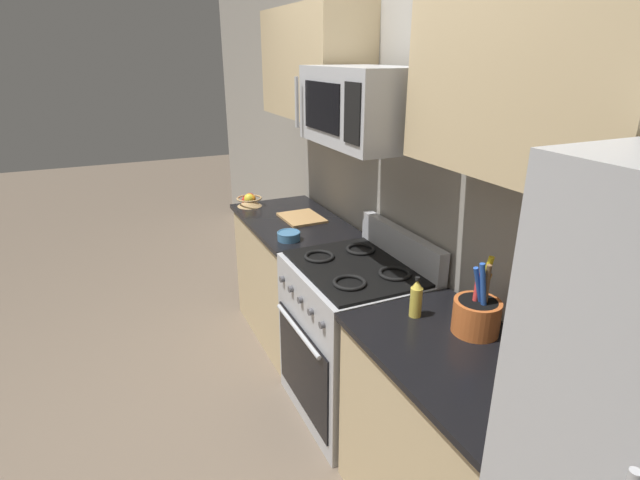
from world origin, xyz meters
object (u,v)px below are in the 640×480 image
Objects in this scene: apple_loose at (247,201)px; prep_bowl at (289,236)px; cutting_board at (302,218)px; bottle_oil at (416,299)px; microwave at (365,106)px; fruit_basket at (250,200)px; utensil_crock at (477,314)px; range_oven at (354,339)px.

apple_loose reaches higher than prep_bowl.
bottle_oil is (1.45, -0.06, 0.08)m from cutting_board.
microwave is 2.16× the size of cutting_board.
utensil_crock is at bearing 9.00° from fruit_basket.
range_oven reaches higher than prep_bowl.
microwave reaches higher than bottle_oil.
fruit_basket is at bearing 37.57° from apple_loose.
apple_loose is 0.24× the size of cutting_board.
utensil_crock is at bearing 3.23° from cutting_board.
fruit_basket reaches higher than apple_loose.
bottle_oil is at bearing -144.64° from utensil_crock.
fruit_basket is at bearing -151.76° from cutting_board.
fruit_basket is at bearing -171.00° from utensil_crock.
microwave is at bearing -170.84° from utensil_crock.
range_oven is 0.76m from bottle_oil.
range_oven is 3.19× the size of utensil_crock.
range_oven is at bearing -168.87° from utensil_crock.
fruit_basket is (-1.35, -0.18, 0.48)m from range_oven.
microwave reaches higher than apple_loose.
range_oven is at bearing -3.57° from cutting_board.
range_oven is 0.93m from utensil_crock.
bottle_oil is (0.55, -0.03, -0.76)m from microwave.
microwave is 1.09m from utensil_crock.
utensil_crock is at bearing 11.13° from range_oven.
prep_bowl is (-1.10, -0.17, -0.06)m from bottle_oil.
fruit_basket is (-2.11, -0.33, -0.04)m from utensil_crock.
prep_bowl is at bearing 1.93° from apple_loose.
cutting_board is (-0.90, 0.03, -0.84)m from microwave.
range_oven is 1.46m from apple_loose.
fruit_basket is 2.50× the size of apple_loose.
fruit_basket is at bearing -172.21° from range_oven.
cutting_board is at bearing 28.24° from fruit_basket.
cutting_board is at bearing 178.15° from microwave.
microwave reaches higher than range_oven.
cutting_board is at bearing 176.43° from range_oven.
fruit_basket is 1.91m from bottle_oil.
utensil_crock reaches higher than apple_loose.
microwave reaches higher than cutting_board.
utensil_crock reaches higher than fruit_basket.
bottle_oil is at bearing 5.96° from apple_loose.
microwave is 3.68× the size of bottle_oil.
microwave is at bearing 20.05° from prep_bowl.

